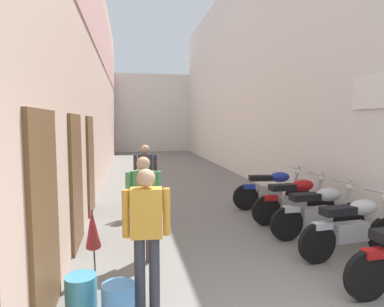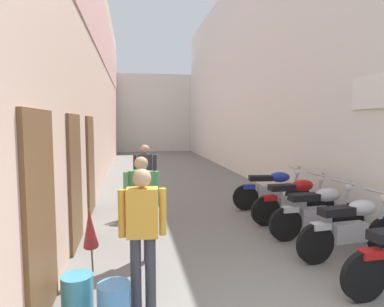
{
  "view_description": "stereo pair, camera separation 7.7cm",
  "coord_description": "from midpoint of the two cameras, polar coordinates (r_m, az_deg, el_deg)",
  "views": [
    {
      "loc": [
        -1.69,
        -2.43,
        2.07
      ],
      "look_at": [
        -0.15,
        5.77,
        1.3
      ],
      "focal_mm": 31.94,
      "sensor_mm": 36.0,
      "label": 1
    },
    {
      "loc": [
        -1.62,
        -2.45,
        2.07
      ],
      "look_at": [
        -0.15,
        5.77,
        1.3
      ],
      "focal_mm": 31.94,
      "sensor_mm": 36.0,
      "label": 2
    }
  ],
  "objects": [
    {
      "name": "pedestrian_mid_alley",
      "position": [
        5.1,
        -8.5,
        -7.85
      ],
      "size": [
        0.52,
        0.37,
        1.57
      ],
      "color": "#564C47",
      "rests_on": "ground"
    },
    {
      "name": "umbrella_leaning",
      "position": [
        4.77,
        -16.72,
        -11.91
      ],
      "size": [
        0.2,
        0.35,
        0.97
      ],
      "color": "#4C4C4C",
      "rests_on": "ground"
    },
    {
      "name": "motorcycle_second",
      "position": [
        5.79,
        24.97,
        -10.95
      ],
      "size": [
        1.85,
        0.58,
        1.04
      ],
      "color": "black",
      "rests_on": "ground"
    },
    {
      "name": "motorcycle_fifth",
      "position": [
        8.29,
        13.0,
        -5.77
      ],
      "size": [
        1.85,
        0.58,
        1.04
      ],
      "color": "black",
      "rests_on": "ground"
    },
    {
      "name": "building_right",
      "position": [
        14.11,
        7.96,
        12.86
      ],
      "size": [
        0.45,
        21.65,
        7.89
      ],
      "color": "silver",
      "rests_on": "ground"
    },
    {
      "name": "water_jug_near_door",
      "position": [
        4.18,
        -18.55,
        -21.42
      ],
      "size": [
        0.34,
        0.34,
        0.42
      ],
      "primitive_type": "cylinder",
      "color": "#4299B7",
      "rests_on": "ground"
    },
    {
      "name": "motorcycle_fourth",
      "position": [
        7.31,
        16.5,
        -7.33
      ],
      "size": [
        1.85,
        0.58,
        1.04
      ],
      "color": "black",
      "rests_on": "ground"
    },
    {
      "name": "pedestrian_further_down",
      "position": [
        7.65,
        -8.07,
        -3.44
      ],
      "size": [
        0.52,
        0.39,
        1.57
      ],
      "color": "#8C7251",
      "rests_on": "ground"
    },
    {
      "name": "water_jug_beside_first",
      "position": [
        3.91,
        -12.81,
        -23.28
      ],
      "size": [
        0.34,
        0.34,
        0.42
      ],
      "primitive_type": "cylinder",
      "color": "#4C8CCC",
      "rests_on": "ground"
    },
    {
      "name": "pedestrian_by_doorway",
      "position": [
        3.84,
        -8.18,
        -12.25
      ],
      "size": [
        0.52,
        0.23,
        1.57
      ],
      "color": "#383842",
      "rests_on": "ground"
    },
    {
      "name": "building_far_end",
      "position": [
        25.15,
        -6.89,
        6.68
      ],
      "size": [
        8.14,
        2.0,
        5.4
      ],
      "primitive_type": "cube",
      "color": "silver",
      "rests_on": "ground"
    },
    {
      "name": "motorcycle_third",
      "position": [
        6.55,
        20.13,
        -8.92
      ],
      "size": [
        1.85,
        0.58,
        1.04
      ],
      "color": "black",
      "rests_on": "ground"
    },
    {
      "name": "ground_plane",
      "position": [
        11.57,
        -2.24,
        -5.03
      ],
      "size": [
        37.65,
        37.65,
        0.0
      ],
      "primitive_type": "plane",
      "color": "slate"
    },
    {
      "name": "building_left",
      "position": [
        13.37,
        -15.66,
        12.4
      ],
      "size": [
        0.45,
        21.65,
        7.48
      ],
      "color": "beige",
      "rests_on": "ground"
    }
  ]
}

